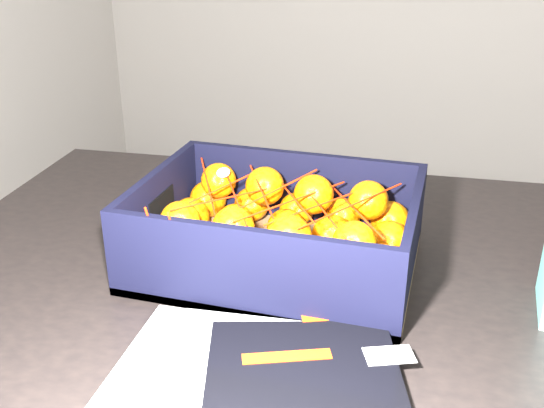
# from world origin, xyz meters

# --- Properties ---
(table) EXTENTS (1.26, 0.90, 0.75)m
(table) POSITION_xyz_m (-0.25, -0.32, 0.65)
(table) COLOR black
(table) RESTS_ON ground
(magazine_stack) EXTENTS (0.37, 0.38, 0.02)m
(magazine_stack) POSITION_xyz_m (-0.26, -0.62, 0.76)
(magazine_stack) COLOR silver
(magazine_stack) RESTS_ON table
(produce_crate) EXTENTS (0.39, 0.29, 0.13)m
(produce_crate) POSITION_xyz_m (-0.31, -0.33, 0.79)
(produce_crate) COLOR brown
(produce_crate) RESTS_ON table
(clementine_heap) EXTENTS (0.37, 0.27, 0.11)m
(clementine_heap) POSITION_xyz_m (-0.31, -0.33, 0.81)
(clementine_heap) COLOR orange
(clementine_heap) RESTS_ON produce_crate
(mesh_net) EXTENTS (0.32, 0.26, 0.09)m
(mesh_net) POSITION_xyz_m (-0.32, -0.34, 0.85)
(mesh_net) COLOR red
(mesh_net) RESTS_ON clementine_heap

